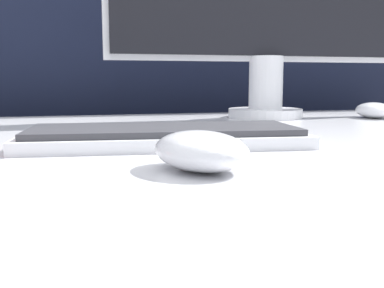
{
  "coord_description": "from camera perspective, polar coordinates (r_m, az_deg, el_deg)",
  "views": [
    {
      "loc": [
        -0.15,
        -0.53,
        0.82
      ],
      "look_at": [
        -0.04,
        -0.1,
        0.76
      ],
      "focal_mm": 42.0,
      "sensor_mm": 36.0,
      "label": 1
    }
  ],
  "objects": [
    {
      "name": "computer_mouse_near",
      "position": [
        0.42,
        1.11,
        -0.86
      ],
      "size": [
        0.11,
        0.13,
        0.04
      ],
      "rotation": [
        0.0,
        0.0,
        0.41
      ],
      "color": "white",
      "rests_on": "desk"
    },
    {
      "name": "computer_mouse_far",
      "position": [
        1.07,
        22.13,
        4.0
      ],
      "size": [
        0.1,
        0.12,
        0.03
      ],
      "rotation": [
        0.0,
        0.0,
        -0.3
      ],
      "color": "white",
      "rests_on": "desk"
    },
    {
      "name": "keyboard",
      "position": [
        0.59,
        -3.58,
        1.03
      ],
      "size": [
        0.38,
        0.19,
        0.02
      ],
      "rotation": [
        0.0,
        0.0,
        -0.11
      ],
      "color": "white",
      "rests_on": "desk"
    },
    {
      "name": "partition_panel",
      "position": [
        1.24,
        -7.89,
        3.89
      ],
      "size": [
        5.0,
        0.03,
        1.46
      ],
      "color": "black",
      "rests_on": "ground_plane"
    }
  ]
}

